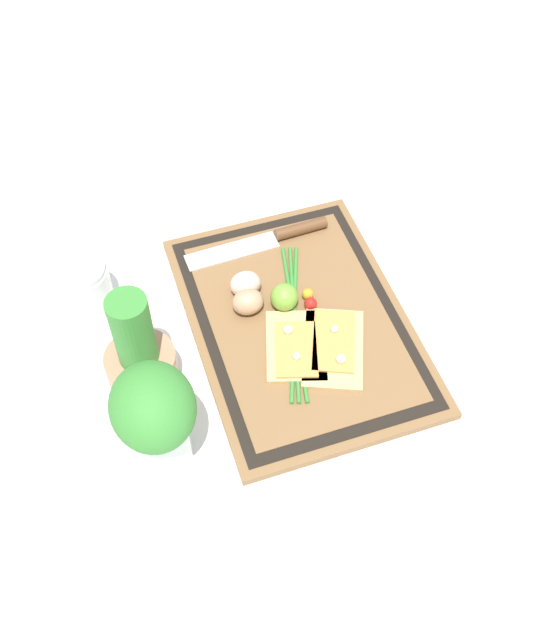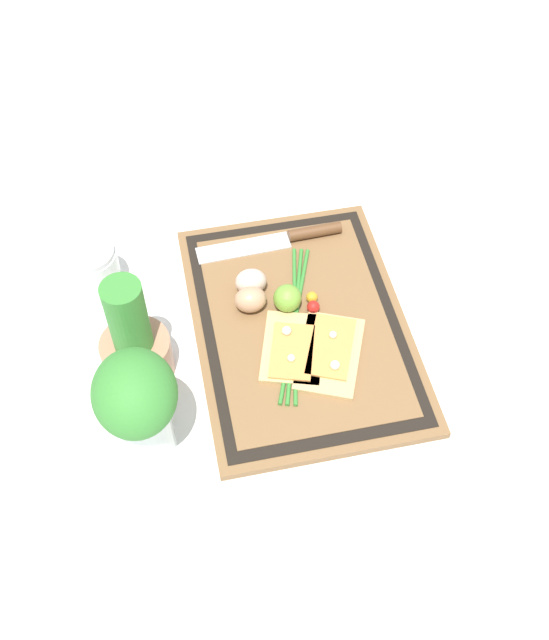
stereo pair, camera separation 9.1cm
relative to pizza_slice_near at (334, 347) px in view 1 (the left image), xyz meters
The scene contains 14 objects.
ground_plane 0.09m from the pizza_slice_near, 23.68° to the left, with size 6.00×6.00×0.00m, color white.
cutting_board 0.08m from the pizza_slice_near, 23.68° to the left, with size 0.51×0.36×0.02m.
pizza_slice_near is the anchor object (origin of this frame).
pizza_slice_far 0.06m from the pizza_slice_near, 70.55° to the left, with size 0.17×0.14×0.02m.
knife 0.27m from the pizza_slice_near, ahead, with size 0.05×0.27×0.02m.
egg_brown 0.17m from the pizza_slice_near, 41.95° to the left, with size 0.05×0.06×0.05m, color tan.
egg_pink 0.19m from the pizza_slice_near, 32.28° to the left, with size 0.05×0.06×0.05m, color beige.
lime 0.12m from the pizza_slice_near, 23.39° to the left, with size 0.05×0.05×0.05m, color #70A838.
cherry_tomato_red 0.09m from the pizza_slice_near, ahead, with size 0.02×0.02×0.02m, color red.
cherry_tomato_yellow 0.12m from the pizza_slice_near, ahead, with size 0.02×0.02×0.02m, color gold.
scallion_bunch 0.08m from the pizza_slice_near, 30.65° to the left, with size 0.33×0.12×0.01m.
herb_pot 0.32m from the pizza_slice_near, 81.92° to the left, with size 0.11×0.11×0.21m.
sauce_jar 0.44m from the pizza_slice_near, 57.05° to the left, with size 0.09×0.09×0.10m.
herb_glass 0.34m from the pizza_slice_near, 107.24° to the left, with size 0.14×0.12×0.21m.
Camera 1 is at (-0.72, 0.29, 1.04)m, focal length 42.00 mm.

